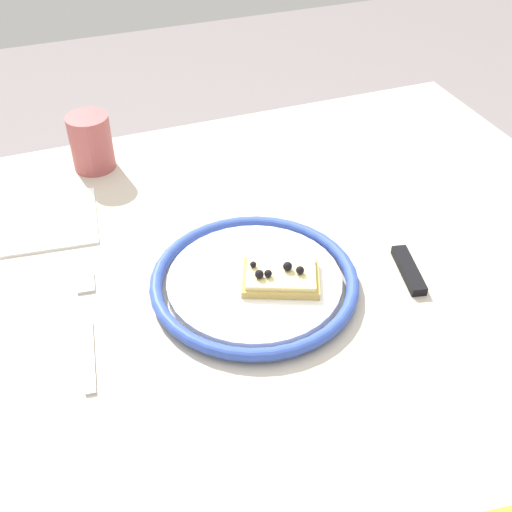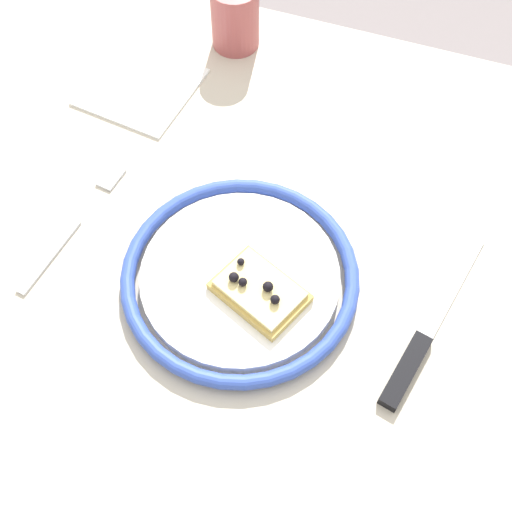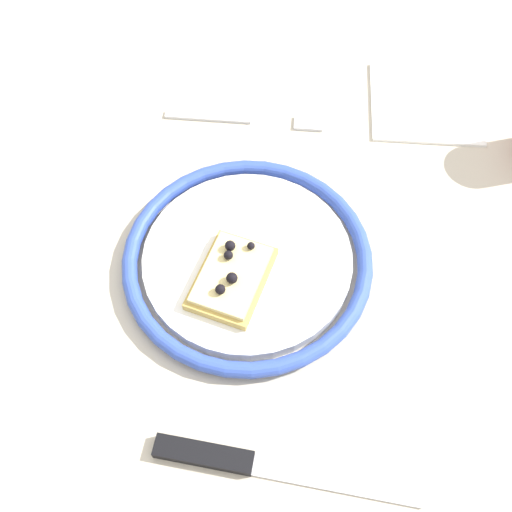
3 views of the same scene
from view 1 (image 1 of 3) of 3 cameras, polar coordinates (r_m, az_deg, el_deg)
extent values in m
cube|color=#BCB29E|center=(0.85, -0.67, -2.85)|extent=(1.11, 0.86, 0.04)
cylinder|color=#4C4742|center=(1.53, 12.28, -0.24)|extent=(0.05, 0.05, 0.74)
cylinder|color=white|center=(0.82, -0.20, -2.45)|extent=(0.22, 0.22, 0.02)
torus|color=#334FB2|center=(0.81, -0.20, -2.24)|extent=(0.27, 0.27, 0.02)
cube|color=tan|center=(0.81, 2.22, -2.00)|extent=(0.12, 0.10, 0.01)
cube|color=#F0DA8D|center=(0.80, 2.24, -1.57)|extent=(0.10, 0.09, 0.01)
sphere|color=black|center=(0.79, 3.96, -1.27)|extent=(0.01, 0.01, 0.01)
sphere|color=black|center=(0.78, 0.09, -1.68)|extent=(0.01, 0.01, 0.01)
sphere|color=black|center=(0.80, 2.83, -0.93)|extent=(0.01, 0.01, 0.01)
sphere|color=black|center=(0.79, 1.09, -1.58)|extent=(0.01, 0.01, 0.01)
sphere|color=black|center=(0.80, 0.00, -0.70)|extent=(0.01, 0.01, 0.01)
cube|color=silver|center=(0.95, 11.18, 3.26)|extent=(0.05, 0.15, 0.00)
cube|color=black|center=(0.86, 13.47, -1.22)|extent=(0.04, 0.09, 0.01)
cube|color=silver|center=(0.76, -14.69, -8.66)|extent=(0.03, 0.11, 0.00)
cube|color=silver|center=(0.86, -14.96, -2.35)|extent=(0.03, 0.04, 0.00)
cylinder|color=#A54C4C|center=(1.07, -14.51, 9.80)|extent=(0.07, 0.07, 0.09)
cube|color=white|center=(0.98, -18.10, 2.98)|extent=(0.15, 0.15, 0.00)
camera|label=2|loc=(0.43, 51.46, 42.67)|focal=46.55mm
camera|label=3|loc=(0.77, 28.14, 35.06)|focal=40.78mm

